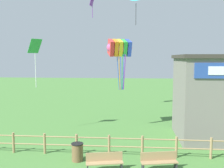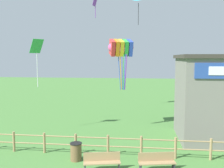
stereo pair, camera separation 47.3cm
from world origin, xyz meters
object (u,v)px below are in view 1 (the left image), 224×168
trash_bin (77,152)px  kite_purple_streamer (92,2)px  park_bench_by_building (159,161)px  kite_rainbow_parafoil (119,48)px  park_bench_near_fence (104,161)px  kite_green_diamond (35,52)px

trash_bin → kite_purple_streamer: (-1.11, 12.27, 10.48)m
park_bench_by_building → trash_bin: bearing=168.7°
kite_rainbow_parafoil → kite_purple_streamer: size_ratio=1.72×
park_bench_near_fence → kite_green_diamond: kite_green_diamond is taller
trash_bin → kite_rainbow_parafoil: size_ratio=0.25×
kite_green_diamond → kite_purple_streamer: 9.52m
park_bench_by_building → trash_bin: size_ratio=1.91×
park_bench_by_building → trash_bin: 4.28m
park_bench_near_fence → kite_green_diamond: bearing=133.7°
park_bench_near_fence → kite_green_diamond: size_ratio=0.53×
trash_bin → kite_green_diamond: bearing=130.3°
park_bench_by_building → kite_rainbow_parafoil: bearing=108.0°
park_bench_by_building → kite_green_diamond: kite_green_diamond is taller
park_bench_near_fence → kite_purple_streamer: 17.20m
park_bench_near_fence → kite_rainbow_parafoil: kite_rainbow_parafoil is taller
park_bench_near_fence → kite_rainbow_parafoil: (0.32, 7.37, 5.71)m
kite_purple_streamer → trash_bin: bearing=-84.8°
trash_bin → park_bench_by_building: bearing=-11.3°
park_bench_near_fence → kite_rainbow_parafoil: bearing=87.5°
park_bench_by_building → kite_rainbow_parafoil: 9.39m
kite_rainbow_parafoil → kite_green_diamond: 6.13m
park_bench_near_fence → park_bench_by_building: size_ratio=1.00×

